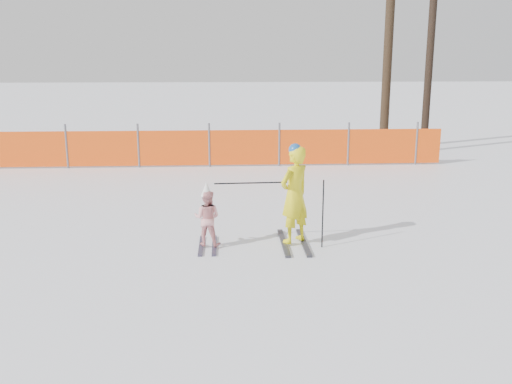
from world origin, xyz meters
TOP-DOWN VIEW (x-y plane):
  - ground at (0.00, 0.00)m, footprint 120.00×120.00m
  - adult at (0.66, 0.86)m, footprint 0.71×1.40m
  - child at (-0.80, 0.80)m, footprint 0.53×1.00m
  - ski_poles at (0.51, 0.74)m, footprint 1.79×0.22m
  - safety_fence at (-2.61, 7.82)m, footprint 16.73×0.06m
  - tree_trunks at (5.33, 10.51)m, footprint 1.49×0.79m

SIDE VIEW (x-z plane):
  - ground at x=0.00m, z-range 0.00..0.00m
  - child at x=-0.80m, z-range -0.05..1.06m
  - safety_fence at x=-2.61m, z-range -0.07..1.18m
  - ski_poles at x=0.51m, z-range 0.26..1.41m
  - adult at x=0.66m, z-range 0.00..1.72m
  - tree_trunks at x=5.33m, z-range -0.23..6.61m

